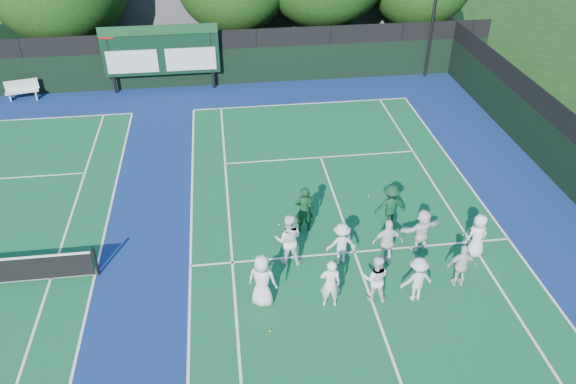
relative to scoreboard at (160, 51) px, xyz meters
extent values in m
plane|color=#153A10|center=(7.01, -15.59, -2.19)|extent=(120.00, 120.00, 0.00)
cube|color=navy|center=(1.01, -14.59, -2.19)|extent=(34.00, 32.00, 0.01)
cube|color=#125A30|center=(7.01, -14.59, -2.18)|extent=(10.97, 23.77, 0.00)
cube|color=white|center=(7.01, -2.70, -2.18)|extent=(10.97, 0.08, 0.00)
cube|color=white|center=(1.53, -14.59, -2.18)|extent=(0.08, 23.77, 0.00)
cube|color=white|center=(12.50, -14.59, -2.18)|extent=(0.08, 23.77, 0.00)
cube|color=white|center=(2.90, -14.59, -2.18)|extent=(0.08, 23.77, 0.00)
cube|color=white|center=(11.13, -14.59, -2.18)|extent=(0.08, 23.77, 0.00)
cube|color=white|center=(7.01, -8.19, -2.18)|extent=(8.23, 0.08, 0.00)
cube|color=white|center=(7.01, -14.59, -2.18)|extent=(0.08, 12.80, 0.00)
cube|color=white|center=(-6.99, -2.70, -2.18)|extent=(10.97, 0.08, 0.00)
cube|color=white|center=(-1.50, -14.59, -2.18)|extent=(0.08, 23.77, 0.00)
cube|color=white|center=(-2.87, -14.59, -2.18)|extent=(0.08, 23.77, 0.00)
cube|color=black|center=(1.01, 0.41, -1.19)|extent=(34.00, 0.08, 2.00)
cube|color=black|center=(1.01, 0.41, 0.31)|extent=(34.00, 0.05, 1.00)
cylinder|color=black|center=(-2.59, 0.01, -0.44)|extent=(0.16, 0.16, 3.50)
cylinder|color=black|center=(2.61, 0.01, -0.44)|extent=(0.16, 0.16, 3.50)
cube|color=black|center=(0.01, 0.01, 0.01)|extent=(6.00, 0.15, 2.60)
cube|color=#12411E|center=(0.01, -0.09, 1.11)|extent=(6.00, 0.05, 0.50)
cube|color=silver|center=(-1.49, -0.09, -0.49)|extent=(2.60, 0.04, 1.20)
cube|color=silver|center=(1.51, -0.09, -0.49)|extent=(2.60, 0.04, 1.20)
cube|color=#99160C|center=(-2.59, -0.09, 1.01)|extent=(0.70, 0.04, 0.50)
cube|color=#55555A|center=(5.01, 8.41, -0.19)|extent=(18.00, 6.00, 4.00)
cylinder|color=black|center=(-1.39, -14.59, -1.64)|extent=(0.10, 0.10, 1.10)
cube|color=silver|center=(-7.23, -0.29, -1.74)|extent=(1.68, 0.78, 0.06)
cube|color=silver|center=(-7.23, -0.12, -1.43)|extent=(1.60, 0.43, 0.54)
cube|color=silver|center=(-7.88, -0.29, -1.97)|extent=(0.15, 0.38, 0.43)
cube|color=silver|center=(-6.58, -0.29, -1.97)|extent=(0.15, 0.38, 0.43)
cylinder|color=black|center=(-5.32, 3.91, -0.95)|extent=(0.44, 0.44, 2.49)
cylinder|color=black|center=(4.04, 3.91, -0.91)|extent=(0.44, 0.44, 2.57)
cylinder|color=black|center=(9.22, 3.91, -0.78)|extent=(0.44, 0.44, 2.83)
cylinder|color=black|center=(14.96, 3.91, -1.03)|extent=(0.44, 0.44, 2.33)
sphere|color=#B8C417|center=(3.83, -17.72, -2.16)|extent=(0.07, 0.07, 0.07)
sphere|color=#B8C417|center=(8.44, -16.89, -2.16)|extent=(0.07, 0.07, 0.07)
sphere|color=#B8C417|center=(4.67, -12.76, -2.16)|extent=(0.07, 0.07, 0.07)
sphere|color=#B8C417|center=(8.32, -11.34, -2.16)|extent=(0.07, 0.07, 0.07)
sphere|color=#B8C417|center=(11.01, -14.20, -2.16)|extent=(0.07, 0.07, 0.07)
imported|color=white|center=(3.73, -16.53, -1.30)|extent=(1.02, 0.84, 1.79)
imported|color=white|center=(5.70, -16.87, -1.34)|extent=(0.66, 0.47, 1.70)
imported|color=white|center=(7.10, -16.78, -1.38)|extent=(0.92, 0.80, 1.62)
imported|color=silver|center=(8.33, -16.94, -1.42)|extent=(1.05, 0.67, 1.54)
imported|color=silver|center=(9.88, -16.53, -1.42)|extent=(0.92, 0.42, 1.53)
imported|color=white|center=(4.74, -14.77, -1.26)|extent=(1.00, 0.84, 1.87)
imported|color=silver|center=(6.44, -14.98, -1.43)|extent=(0.99, 0.58, 1.52)
imported|color=white|center=(7.90, -15.21, -1.35)|extent=(1.01, 0.46, 1.69)
imported|color=white|center=(9.23, -14.70, -1.39)|extent=(1.55, 0.81, 1.60)
imported|color=white|center=(10.94, -15.22, -1.38)|extent=(0.88, 0.67, 1.62)
imported|color=#0E3319|center=(5.50, -13.14, -1.29)|extent=(0.66, 0.44, 1.80)
imported|color=#0E361E|center=(8.56, -13.26, -1.34)|extent=(1.10, 0.64, 1.70)
camera|label=1|loc=(2.89, -28.78, 10.02)|focal=35.00mm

